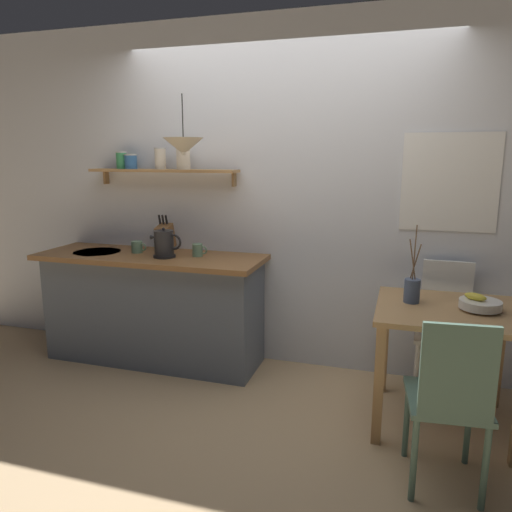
{
  "coord_description": "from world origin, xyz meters",
  "views": [
    {
      "loc": [
        0.92,
        -3.06,
        1.68
      ],
      "look_at": [
        -0.1,
        0.25,
        0.95
      ],
      "focal_mm": 34.03,
      "sensor_mm": 36.0,
      "label": 1
    }
  ],
  "objects_px": {
    "coffee_mug_spare": "(198,250)",
    "knife_block": "(165,237)",
    "coffee_mug_by_sink": "(137,247)",
    "dining_chair_far": "(445,323)",
    "dining_chair_near": "(450,397)",
    "twig_vase": "(412,290)",
    "dining_table": "(446,329)",
    "pendant_lamp": "(183,146)",
    "fruit_bowl": "(480,304)",
    "electric_kettle": "(164,244)"
  },
  "relations": [
    {
      "from": "coffee_mug_spare",
      "to": "knife_block",
      "type": "bearing_deg",
      "value": 160.19
    },
    {
      "from": "knife_block",
      "to": "coffee_mug_by_sink",
      "type": "bearing_deg",
      "value": -143.2
    },
    {
      "from": "dining_chair_far",
      "to": "dining_chair_near",
      "type": "bearing_deg",
      "value": -92.47
    },
    {
      "from": "coffee_mug_by_sink",
      "to": "twig_vase",
      "type": "bearing_deg",
      "value": -8.43
    },
    {
      "from": "coffee_mug_spare",
      "to": "dining_table",
      "type": "bearing_deg",
      "value": -12.02
    },
    {
      "from": "dining_chair_near",
      "to": "dining_chair_far",
      "type": "height_order",
      "value": "dining_chair_far"
    },
    {
      "from": "dining_chair_near",
      "to": "coffee_mug_spare",
      "type": "height_order",
      "value": "coffee_mug_spare"
    },
    {
      "from": "dining_chair_near",
      "to": "coffee_mug_by_sink",
      "type": "height_order",
      "value": "coffee_mug_by_sink"
    },
    {
      "from": "dining_chair_near",
      "to": "pendant_lamp",
      "type": "height_order",
      "value": "pendant_lamp"
    },
    {
      "from": "twig_vase",
      "to": "knife_block",
      "type": "distance_m",
      "value": 2.0
    },
    {
      "from": "coffee_mug_spare",
      "to": "pendant_lamp",
      "type": "height_order",
      "value": "pendant_lamp"
    },
    {
      "from": "knife_block",
      "to": "coffee_mug_spare",
      "type": "bearing_deg",
      "value": -19.81
    },
    {
      "from": "dining_table",
      "to": "fruit_bowl",
      "type": "distance_m",
      "value": 0.25
    },
    {
      "from": "pendant_lamp",
      "to": "dining_chair_near",
      "type": "bearing_deg",
      "value": -26.11
    },
    {
      "from": "coffee_mug_by_sink",
      "to": "fruit_bowl",
      "type": "bearing_deg",
      "value": -8.27
    },
    {
      "from": "twig_vase",
      "to": "pendant_lamp",
      "type": "bearing_deg",
      "value": 174.54
    },
    {
      "from": "dining_chair_far",
      "to": "pendant_lamp",
      "type": "distance_m",
      "value": 2.23
    },
    {
      "from": "electric_kettle",
      "to": "coffee_mug_by_sink",
      "type": "bearing_deg",
      "value": 162.2
    },
    {
      "from": "dining_chair_near",
      "to": "coffee_mug_by_sink",
      "type": "distance_m",
      "value": 2.58
    },
    {
      "from": "dining_table",
      "to": "knife_block",
      "type": "height_order",
      "value": "knife_block"
    },
    {
      "from": "fruit_bowl",
      "to": "twig_vase",
      "type": "xyz_separation_m",
      "value": [
        -0.39,
        0.05,
        0.04
      ]
    },
    {
      "from": "coffee_mug_by_sink",
      "to": "dining_table",
      "type": "bearing_deg",
      "value": -9.05
    },
    {
      "from": "dining_table",
      "to": "pendant_lamp",
      "type": "xyz_separation_m",
      "value": [
        -1.83,
        0.21,
        1.1
      ]
    },
    {
      "from": "coffee_mug_by_sink",
      "to": "pendant_lamp",
      "type": "distance_m",
      "value": 0.96
    },
    {
      "from": "coffee_mug_spare",
      "to": "pendant_lamp",
      "type": "distance_m",
      "value": 0.81
    },
    {
      "from": "twig_vase",
      "to": "coffee_mug_by_sink",
      "type": "height_order",
      "value": "twig_vase"
    },
    {
      "from": "dining_chair_far",
      "to": "coffee_mug_spare",
      "type": "distance_m",
      "value": 1.89
    },
    {
      "from": "dining_chair_far",
      "to": "coffee_mug_spare",
      "type": "height_order",
      "value": "coffee_mug_spare"
    },
    {
      "from": "knife_block",
      "to": "dining_chair_near",
      "type": "bearing_deg",
      "value": -28.98
    },
    {
      "from": "dining_table",
      "to": "coffee_mug_spare",
      "type": "bearing_deg",
      "value": 167.98
    },
    {
      "from": "dining_table",
      "to": "dining_chair_near",
      "type": "height_order",
      "value": "dining_chair_near"
    },
    {
      "from": "fruit_bowl",
      "to": "coffee_mug_by_sink",
      "type": "height_order",
      "value": "coffee_mug_by_sink"
    },
    {
      "from": "dining_chair_near",
      "to": "pendant_lamp",
      "type": "bearing_deg",
      "value": 153.89
    },
    {
      "from": "fruit_bowl",
      "to": "twig_vase",
      "type": "bearing_deg",
      "value": 172.61
    },
    {
      "from": "coffee_mug_spare",
      "to": "pendant_lamp",
      "type": "bearing_deg",
      "value": -94.8
    },
    {
      "from": "dining_chair_far",
      "to": "twig_vase",
      "type": "relative_size",
      "value": 1.92
    },
    {
      "from": "fruit_bowl",
      "to": "coffee_mug_spare",
      "type": "relative_size",
      "value": 1.97
    },
    {
      "from": "twig_vase",
      "to": "electric_kettle",
      "type": "bearing_deg",
      "value": 173.14
    },
    {
      "from": "dining_table",
      "to": "twig_vase",
      "type": "bearing_deg",
      "value": 164.94
    },
    {
      "from": "fruit_bowl",
      "to": "coffee_mug_by_sink",
      "type": "xyz_separation_m",
      "value": [
        -2.51,
        0.37,
        0.14
      ]
    },
    {
      "from": "knife_block",
      "to": "coffee_mug_by_sink",
      "type": "height_order",
      "value": "knife_block"
    },
    {
      "from": "dining_chair_far",
      "to": "knife_block",
      "type": "relative_size",
      "value": 3.11
    },
    {
      "from": "dining_chair_near",
      "to": "knife_block",
      "type": "distance_m",
      "value": 2.49
    },
    {
      "from": "dining_chair_far",
      "to": "knife_block",
      "type": "height_order",
      "value": "knife_block"
    },
    {
      "from": "dining_table",
      "to": "electric_kettle",
      "type": "relative_size",
      "value": 3.25
    },
    {
      "from": "dining_table",
      "to": "electric_kettle",
      "type": "distance_m",
      "value": 2.1
    },
    {
      "from": "twig_vase",
      "to": "coffee_mug_by_sink",
      "type": "distance_m",
      "value": 2.15
    },
    {
      "from": "dining_chair_far",
      "to": "electric_kettle",
      "type": "distance_m",
      "value": 2.14
    },
    {
      "from": "electric_kettle",
      "to": "pendant_lamp",
      "type": "distance_m",
      "value": 0.77
    },
    {
      "from": "dining_chair_near",
      "to": "pendant_lamp",
      "type": "relative_size",
      "value": 2.21
    }
  ]
}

